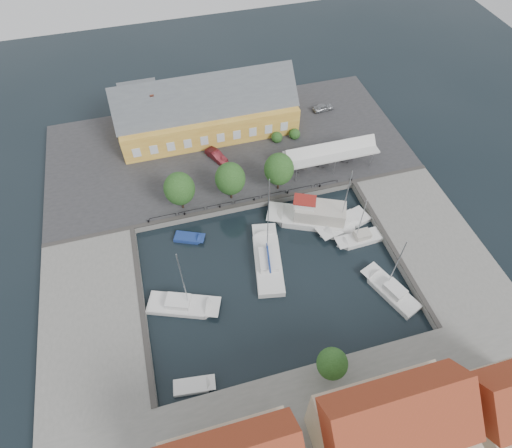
{
  "coord_description": "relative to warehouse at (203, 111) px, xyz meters",
  "views": [
    {
      "loc": [
        -9.7,
        -28.85,
        46.53
      ],
      "look_at": [
        0.0,
        6.0,
        1.5
      ],
      "focal_mm": 30.0,
      "sensor_mm": 36.0,
      "label": 1
    }
  ],
  "objects": [
    {
      "name": "quay_trees",
      "position": [
        0.6,
        -16.36,
        0.45
      ],
      "size": [
        18.2,
        4.2,
        6.3
      ],
      "color": "black",
      "rests_on": "north_quay"
    },
    {
      "name": "center_sailboat",
      "position": [
        2.64,
        -27.87,
        -4.07
      ],
      "size": [
        5.24,
        11.41,
        14.86
      ],
      "color": "silver",
      "rests_on": "ground"
    },
    {
      "name": "trawler",
      "position": [
        10.91,
        -22.9,
        -3.41
      ],
      "size": [
        12.57,
        8.38,
        5.0
      ],
      "color": "silver",
      "rests_on": "ground"
    },
    {
      "name": "south_bank",
      "position": [
        2.6,
        -49.36,
        -3.93
      ],
      "size": [
        56.0,
        14.0,
        1.0
      ],
      "primitive_type": "cube",
      "color": "slate",
      "rests_on": "ground"
    },
    {
      "name": "ground",
      "position": [
        2.6,
        -28.36,
        -4.43
      ],
      "size": [
        140.0,
        140.0,
        0.0
      ],
      "primitive_type": "plane",
      "color": "black",
      "rests_on": "ground"
    },
    {
      "name": "launch_sw",
      "position": [
        -9.48,
        -40.92,
        -4.34
      ],
      "size": [
        4.68,
        2.24,
        0.98
      ],
      "color": "silver",
      "rests_on": "ground"
    },
    {
      "name": "car_red",
      "position": [
        0.28,
        -7.75,
        -2.75
      ],
      "size": [
        3.17,
        4.3,
        1.35
      ],
      "primitive_type": "imported",
      "rotation": [
        0.0,
        0.0,
        0.48
      ],
      "color": "#551319",
      "rests_on": "north_quay"
    },
    {
      "name": "east_quay",
      "position": [
        24.6,
        -30.36,
        -3.93
      ],
      "size": [
        12.0,
        24.0,
        1.0
      ],
      "primitive_type": "cube",
      "color": "slate",
      "rests_on": "ground"
    },
    {
      "name": "west_boat_c",
      "position": [
        -9.1,
        -31.16,
        -4.17
      ],
      "size": [
        9.09,
        5.76,
        11.79
      ],
      "color": "silver",
      "rests_on": "ground"
    },
    {
      "name": "tent_canopy",
      "position": [
        16.6,
        -13.86,
        -0.74
      ],
      "size": [
        14.0,
        4.0,
        2.83
      ],
      "color": "silver",
      "rests_on": "north_quay"
    },
    {
      "name": "east_boat_c",
      "position": [
        16.05,
        -36.17,
        -4.17
      ],
      "size": [
        5.22,
        8.31,
        10.35
      ],
      "color": "silver",
      "rests_on": "ground"
    },
    {
      "name": "east_boat_b",
      "position": [
        15.59,
        -27.71,
        -4.17
      ],
      "size": [
        6.51,
        2.35,
        9.04
      ],
      "color": "silver",
      "rests_on": "ground"
    },
    {
      "name": "launch_nw",
      "position": [
        -6.54,
        -21.24,
        -4.34
      ],
      "size": [
        4.41,
        3.14,
        0.88
      ],
      "color": "navy",
      "rests_on": "ground"
    },
    {
      "name": "quay_edge_fittings",
      "position": [
        2.62,
        -23.61,
        -3.37
      ],
      "size": [
        56.0,
        24.72,
        0.4
      ],
      "color": "#383533",
      "rests_on": "north_quay"
    },
    {
      "name": "east_boat_a",
      "position": [
        14.63,
        -24.67,
        -4.17
      ],
      "size": [
        8.4,
        4.7,
        11.47
      ],
      "color": "silver",
      "rests_on": "ground"
    },
    {
      "name": "west_quay",
      "position": [
        -19.4,
        -30.36,
        -3.93
      ],
      "size": [
        12.0,
        24.0,
        1.0
      ],
      "primitive_type": "cube",
      "color": "slate",
      "rests_on": "ground"
    },
    {
      "name": "north_quay",
      "position": [
        2.6,
        -5.36,
        -3.93
      ],
      "size": [
        56.0,
        26.0,
        1.0
      ],
      "primitive_type": "cube",
      "color": "#2D2D30",
      "rests_on": "ground"
    },
    {
      "name": "warehouse",
      "position": [
        0.0,
        0.0,
        0.0
      ],
      "size": [
        28.56,
        14.0,
        9.55
      ],
      "color": "gold",
      "rests_on": "north_quay"
    },
    {
      "name": "townhouses",
      "position": [
        4.52,
        -51.6,
        1.4
      ],
      "size": [
        36.3,
        8.5,
        12.0
      ],
      "color": "beige",
      "rests_on": "south_bank"
    },
    {
      "name": "car_silver",
      "position": [
        20.72,
        -0.61,
        -2.81
      ],
      "size": [
        3.73,
        1.75,
        1.23
      ],
      "primitive_type": "imported",
      "rotation": [
        0.0,
        0.0,
        1.65
      ],
      "color": "#9FA2A6",
      "rests_on": "north_quay"
    }
  ]
}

